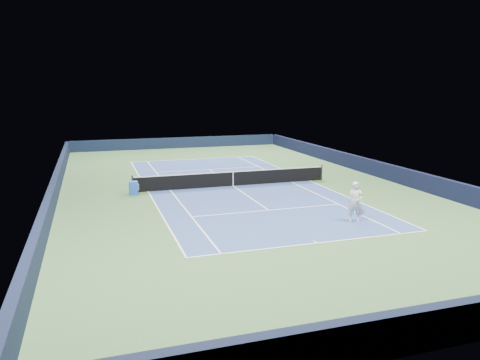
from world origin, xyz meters
name	(u,v)px	position (x,y,z in m)	size (l,w,h in m)	color
ground	(233,186)	(0.00, 0.00, 0.00)	(40.00, 40.00, 0.00)	#365B31
wall_far	(178,143)	(0.00, 19.82, 0.55)	(22.00, 0.35, 1.10)	#101931
wall_near	(461,321)	(0.00, -19.82, 0.55)	(22.00, 0.35, 1.10)	black
wall_right	(377,169)	(10.82, 0.00, 0.55)	(0.35, 40.00, 1.10)	black
wall_left	(55,189)	(-10.82, 0.00, 0.55)	(0.35, 40.00, 1.10)	#101832
court_surface	(233,186)	(0.00, 0.00, 0.00)	(10.97, 23.77, 0.01)	navy
baseline_far	(194,159)	(0.00, 11.88, 0.01)	(10.97, 0.08, 0.00)	white
baseline_near	(317,243)	(0.00, -11.88, 0.01)	(10.97, 0.08, 0.00)	white
sideline_doubles_right	(309,181)	(5.49, 0.00, 0.01)	(0.08, 23.77, 0.00)	white
sideline_doubles_left	(148,191)	(-5.49, 0.00, 0.01)	(0.08, 23.77, 0.00)	white
sideline_singles_right	(291,182)	(4.12, 0.00, 0.01)	(0.08, 23.77, 0.00)	white
sideline_singles_left	(170,190)	(-4.12, 0.00, 0.01)	(0.08, 23.77, 0.00)	white
service_line_far	(209,169)	(0.00, 6.40, 0.01)	(8.23, 0.08, 0.00)	white
service_line_near	(269,210)	(0.00, -6.40, 0.01)	(8.23, 0.08, 0.00)	white
center_service_line	(233,186)	(0.00, 0.00, 0.01)	(0.08, 12.80, 0.00)	white
center_mark_far	(194,159)	(0.00, 11.73, 0.01)	(0.08, 0.30, 0.00)	white
center_mark_near	(315,242)	(0.00, -11.73, 0.01)	(0.08, 0.30, 0.00)	white
tennis_net	(233,178)	(0.00, 0.00, 0.50)	(12.90, 0.10, 1.07)	black
sponsor_cube	(134,188)	(-6.40, -0.55, 0.40)	(0.55, 0.45, 0.81)	blue
tennis_player	(356,202)	(3.17, -9.60, 0.97)	(0.91, 1.39, 1.94)	silver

